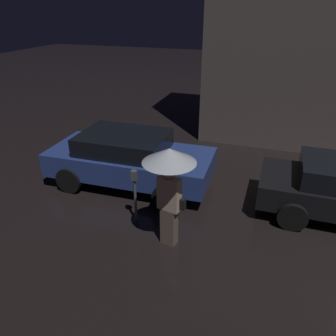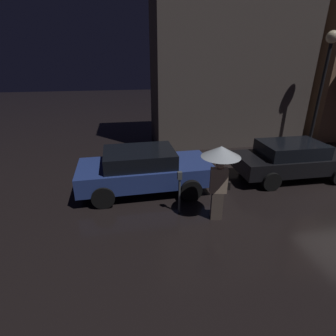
% 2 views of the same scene
% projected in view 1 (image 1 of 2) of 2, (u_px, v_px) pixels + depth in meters
% --- Properties ---
extents(parked_car_blue, '(4.28, 2.06, 1.40)m').
position_uv_depth(parked_car_blue, '(129.00, 158.00, 8.57)').
color(parked_car_blue, navy).
rests_on(parked_car_blue, ground).
extents(pedestrian_with_umbrella, '(1.00, 1.00, 2.08)m').
position_uv_depth(pedestrian_with_umbrella, '(169.00, 172.00, 5.97)').
color(pedestrian_with_umbrella, '#66564C').
rests_on(pedestrian_with_umbrella, ground).
extents(parking_meter, '(0.12, 0.10, 1.26)m').
position_uv_depth(parking_meter, '(135.00, 191.00, 7.01)').
color(parking_meter, '#4C5154').
rests_on(parking_meter, ground).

